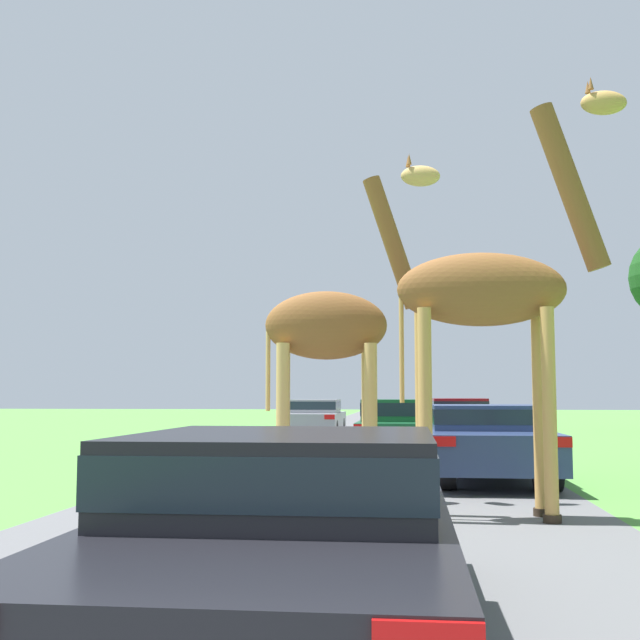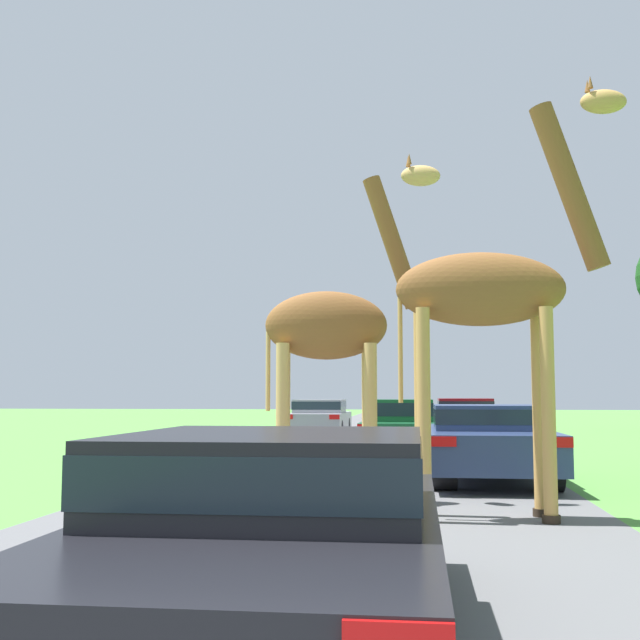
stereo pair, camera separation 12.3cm
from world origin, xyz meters
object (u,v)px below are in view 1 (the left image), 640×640
at_px(car_queue_left, 460,419).
at_px(car_verge_right, 315,417).
at_px(giraffe_companion, 494,296).
at_px(giraffe_near_road, 335,335).
at_px(car_lead_maroon, 286,525).
at_px(car_queue_right, 395,424).
at_px(car_far_ahead, 486,439).

bearing_deg(car_queue_left, car_verge_right, 162.84).
relative_size(giraffe_companion, car_queue_left, 1.25).
bearing_deg(car_verge_right, giraffe_companion, -76.10).
bearing_deg(giraffe_near_road, car_queue_left, 162.34).
relative_size(giraffe_near_road, car_lead_maroon, 1.06).
xyz_separation_m(giraffe_near_road, car_queue_left, (2.57, 14.14, -1.57)).
height_order(giraffe_companion, car_queue_left, giraffe_companion).
xyz_separation_m(giraffe_near_road, car_queue_right, (0.66, 9.78, -1.58)).
height_order(giraffe_near_road, car_lead_maroon, giraffe_near_road).
height_order(giraffe_near_road, car_queue_left, giraffe_near_road).
distance_m(car_far_ahead, car_verge_right, 13.39).
bearing_deg(giraffe_near_road, giraffe_companion, 50.28).
relative_size(car_queue_right, car_queue_left, 1.00).
bearing_deg(car_queue_right, giraffe_companion, -82.82).
relative_size(car_far_ahead, car_verge_right, 1.06).
height_order(car_queue_left, car_verge_right, car_queue_left).
distance_m(car_queue_left, car_far_ahead, 11.19).
relative_size(car_lead_maroon, car_queue_right, 1.08).
bearing_deg(car_far_ahead, giraffe_near_road, -128.11).
xyz_separation_m(car_queue_left, car_far_ahead, (-0.26, -11.19, -0.01)).
distance_m(car_lead_maroon, car_queue_left, 20.43).
bearing_deg(giraffe_companion, car_lead_maroon, -23.52).
bearing_deg(car_lead_maroon, car_far_ahead, 77.37).
xyz_separation_m(car_queue_right, car_queue_left, (1.91, 4.36, 0.00)).
distance_m(car_queue_right, car_queue_left, 4.76).
distance_m(car_queue_right, car_far_ahead, 7.02).
xyz_separation_m(car_lead_maroon, car_verge_right, (-2.39, 21.75, 0.04)).
relative_size(giraffe_near_road, giraffe_companion, 0.91).
height_order(giraffe_companion, car_far_ahead, giraffe_companion).
relative_size(car_queue_right, car_verge_right, 0.97).
relative_size(car_queue_left, car_far_ahead, 0.92).
xyz_separation_m(giraffe_companion, car_lead_maroon, (-1.79, -4.86, -1.98)).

